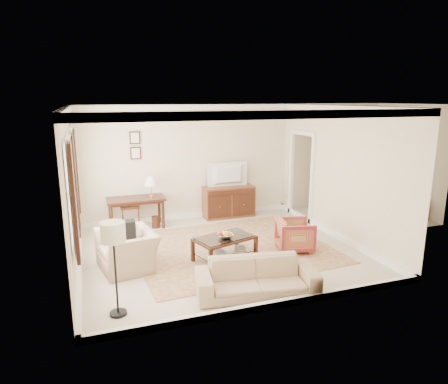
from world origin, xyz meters
TOP-DOWN VIEW (x-y plane):
  - room_shell at (0.00, 0.00)m, footprint 5.51×5.01m
  - annex_bedroom at (4.49, 1.15)m, footprint 3.00×2.70m
  - window_front at (-2.70, -0.70)m, footprint 0.12×1.56m
  - window_rear at (-2.70, 0.90)m, footprint 0.12×1.56m
  - doorway at (2.71, 1.50)m, footprint 0.10×1.12m
  - rug at (0.26, 0.06)m, footprint 4.10×3.58m
  - writing_desk at (-1.41, 2.06)m, footprint 1.35×0.67m
  - desk_chair at (-1.53, 2.41)m, footprint 0.49×0.49m
  - desk_lamp at (-1.03, 2.06)m, footprint 0.32×0.32m
  - framed_prints at (-1.31, 2.47)m, footprint 0.25×0.04m
  - sideboard at (0.99, 2.22)m, footprint 1.32×0.51m
  - tv at (0.99, 2.20)m, footprint 1.02×0.59m
  - coffee_table at (-0.06, -0.49)m, footprint 1.27×0.97m
  - fruit_bowl at (-0.07, -0.56)m, footprint 0.42×0.42m
  - book_a at (-0.29, -0.49)m, footprint 0.28×0.08m
  - book_b at (0.18, -0.41)m, footprint 0.28×0.10m
  - striped_armchair at (1.46, -0.49)m, footprint 0.80×0.83m
  - club_armchair at (-1.86, -0.27)m, footprint 0.89×1.19m
  - backpack at (-1.86, -0.20)m, footprint 0.24×0.34m
  - sofa at (-0.03, -1.95)m, footprint 1.98×0.88m
  - floor_lamp at (-2.18, -1.88)m, footprint 0.34×0.34m

SIDE VIEW (x-z plane):
  - rug at x=0.26m, z-range 0.00..0.01m
  - book_b at x=0.18m, z-range -0.01..0.37m
  - book_a at x=-0.29m, z-range 0.00..0.37m
  - annex_bedroom at x=4.49m, z-range -1.11..1.79m
  - striped_armchair at x=1.46m, z-range 0.00..0.72m
  - coffee_table at x=-0.06m, z-range 0.13..0.60m
  - sofa at x=-0.03m, z-range 0.00..0.75m
  - sideboard at x=0.99m, z-range 0.00..0.81m
  - club_armchair at x=-1.86m, z-range 0.00..0.94m
  - desk_chair at x=-1.53m, z-range 0.00..1.05m
  - fruit_bowl at x=-0.07m, z-range 0.48..0.58m
  - writing_desk at x=-1.41m, z-range 0.26..0.99m
  - backpack at x=-1.86m, z-range 0.52..0.92m
  - desk_lamp at x=-1.03m, z-range 0.74..1.24m
  - doorway at x=2.71m, z-range -0.05..2.20m
  - floor_lamp at x=-2.18m, z-range 0.45..1.85m
  - tv at x=0.99m, z-range 1.25..1.39m
  - window_front at x=-2.70m, z-range 0.65..2.45m
  - window_rear at x=-2.70m, z-range 0.65..2.45m
  - framed_prints at x=-1.31m, z-range 1.60..2.28m
  - room_shell at x=0.00m, z-range 1.02..3.93m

